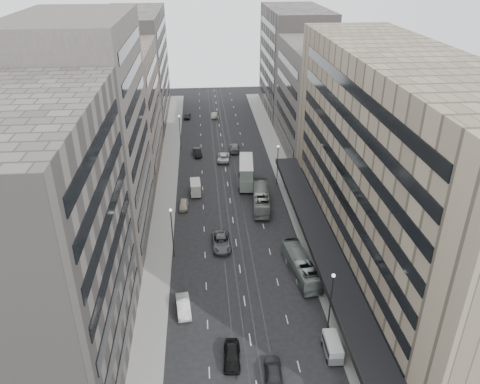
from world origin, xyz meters
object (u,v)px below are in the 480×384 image
object	(u,v)px
bus_far	(261,198)
sedan_1	(183,306)
bus_near	(301,266)
vw_microbus	(332,347)
double_decker	(246,172)
sedan_0	(232,355)
panel_van	(196,187)
sedan_2	(221,242)

from	to	relation	value
bus_far	sedan_1	distance (m)	29.91
bus_near	sedan_1	distance (m)	17.66
bus_near	vw_microbus	xyz separation A→B (m)	(0.63, -15.02, -0.34)
double_decker	sedan_1	xyz separation A→B (m)	(-11.64, -35.78, -1.94)
bus_far	sedan_0	distance (m)	36.28
bus_far	bus_near	bearing A→B (deg)	104.03
vw_microbus	bus_far	bearing A→B (deg)	97.25
double_decker	sedan_0	xyz separation A→B (m)	(-6.02, -44.50, -1.92)
bus_near	panel_van	xyz separation A→B (m)	(-14.83, 26.15, -0.06)
sedan_2	panel_van	bearing A→B (deg)	99.98
bus_far	sedan_1	size ratio (longest dim) A/B	2.40
bus_near	vw_microbus	distance (m)	15.04
double_decker	sedan_1	distance (m)	37.68
bus_near	double_decker	bearing A→B (deg)	-87.56
double_decker	vw_microbus	bearing A→B (deg)	-77.98
bus_near	panel_van	bearing A→B (deg)	-67.36
double_decker	sedan_2	size ratio (longest dim) A/B	1.55
sedan_1	bus_near	bearing A→B (deg)	14.32
bus_far	panel_van	xyz separation A→B (m)	(-11.78, 5.69, -0.14)
bus_near	vw_microbus	world-z (taller)	bus_near
vw_microbus	sedan_1	world-z (taller)	vw_microbus
sedan_2	bus_far	bearing A→B (deg)	55.35
sedan_0	vw_microbus	bearing A→B (deg)	3.18
bus_far	double_decker	size ratio (longest dim) A/B	1.22
vw_microbus	sedan_2	bearing A→B (deg)	117.87
bus_far	double_decker	xyz separation A→B (m)	(-1.82, 9.09, 1.12)
bus_near	sedan_0	xyz separation A→B (m)	(-10.89, -14.95, -0.72)
panel_van	double_decker	bearing A→B (deg)	16.50
bus_near	vw_microbus	size ratio (longest dim) A/B	2.75
bus_near	double_decker	size ratio (longest dim) A/B	1.16
bus_near	sedan_2	distance (m)	13.59
panel_van	sedan_2	xyz separation A→B (m)	(3.92, -18.08, -0.62)
bus_far	sedan_0	world-z (taller)	bus_far
double_decker	panel_van	xyz separation A→B (m)	(-9.96, -3.40, -1.26)
panel_van	bus_far	bearing A→B (deg)	-28.11
vw_microbus	sedan_1	size ratio (longest dim) A/B	0.83
double_decker	sedan_2	distance (m)	22.39
bus_near	double_decker	xyz separation A→B (m)	(-4.87, 29.55, 1.20)
vw_microbus	sedan_2	size ratio (longest dim) A/B	0.65
panel_van	sedan_0	bearing A→B (deg)	-86.85
sedan_0	sedan_1	distance (m)	10.37
bus_near	sedan_1	bearing A→B (deg)	13.77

